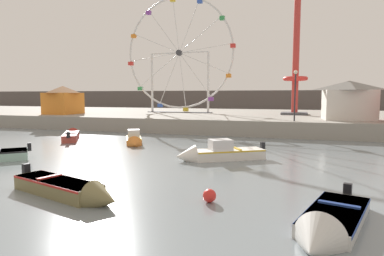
# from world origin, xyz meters

# --- Properties ---
(ground_plane) EXTENTS (240.00, 240.00, 0.00)m
(ground_plane) POSITION_xyz_m (0.00, 0.00, 0.00)
(ground_plane) COLOR slate
(quay_promenade) EXTENTS (110.00, 24.05, 1.34)m
(quay_promenade) POSITION_xyz_m (0.00, 28.42, 0.67)
(quay_promenade) COLOR gray
(quay_promenade) RESTS_ON ground_plane
(distant_town_skyline) EXTENTS (140.00, 3.00, 4.40)m
(distant_town_skyline) POSITION_xyz_m (0.00, 56.40, 2.20)
(distant_town_skyline) COLOR #564C47
(distant_town_skyline) RESTS_ON ground_plane
(motorboat_pale_grey) EXTENTS (2.44, 4.56, 1.25)m
(motorboat_pale_grey) POSITION_xyz_m (9.35, -2.46, 0.19)
(motorboat_pale_grey) COLOR silver
(motorboat_pale_grey) RESTS_ON ground_plane
(motorboat_olive_wood) EXTENTS (5.02, 2.39, 1.10)m
(motorboat_olive_wood) POSITION_xyz_m (1.23, -1.97, 0.28)
(motorboat_olive_wood) COLOR olive
(motorboat_olive_wood) RESTS_ON ground_plane
(motorboat_faded_red) EXTENTS (3.70, 4.92, 1.07)m
(motorboat_faded_red) POSITION_xyz_m (-8.83, 11.12, 0.29)
(motorboat_faded_red) COLOR #B24238
(motorboat_faded_red) RESTS_ON ground_plane
(motorboat_white_red_stripe) EXTENTS (4.73, 3.58, 1.41)m
(motorboat_white_red_stripe) POSITION_xyz_m (4.33, 6.05, 0.36)
(motorboat_white_red_stripe) COLOR silver
(motorboat_white_red_stripe) RESTS_ON ground_plane
(motorboat_orange_hull) EXTENTS (2.74, 3.79, 1.33)m
(motorboat_orange_hull) POSITION_xyz_m (-2.60, 9.87, 0.30)
(motorboat_orange_hull) COLOR orange
(motorboat_orange_hull) RESTS_ON ground_plane
(ferris_wheel_white_frame) EXTENTS (13.82, 1.20, 14.09)m
(ferris_wheel_white_frame) POSITION_xyz_m (-5.70, 27.72, 8.41)
(ferris_wheel_white_frame) COLOR silver
(ferris_wheel_white_frame) RESTS_ON quay_promenade
(drop_tower_red_tower) EXTENTS (2.80, 2.80, 14.02)m
(drop_tower_red_tower) POSITION_xyz_m (7.95, 27.41, 6.70)
(drop_tower_red_tower) COLOR #BC332D
(drop_tower_red_tower) RESTS_ON quay_promenade
(carnival_booth_orange_canopy) EXTENTS (3.42, 3.96, 3.18)m
(carnival_booth_orange_canopy) POSITION_xyz_m (-17.09, 20.43, 2.99)
(carnival_booth_orange_canopy) COLOR orange
(carnival_booth_orange_canopy) RESTS_ON quay_promenade
(carnival_booth_white_ticket) EXTENTS (4.78, 3.45, 3.37)m
(carnival_booth_white_ticket) POSITION_xyz_m (12.57, 20.59, 3.09)
(carnival_booth_white_ticket) COLOR silver
(carnival_booth_white_ticket) RESTS_ON quay_promenade
(promenade_lamp_near) EXTENTS (0.32, 0.32, 4.15)m
(promenade_lamp_near) POSITION_xyz_m (8.13, 17.43, 4.03)
(promenade_lamp_near) COLOR #2D2D33
(promenade_lamp_near) RESTS_ON quay_promenade
(mooring_buoy_orange) EXTENTS (0.44, 0.44, 0.44)m
(mooring_buoy_orange) POSITION_xyz_m (5.87, -0.99, 0.22)
(mooring_buoy_orange) COLOR red
(mooring_buoy_orange) RESTS_ON ground_plane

